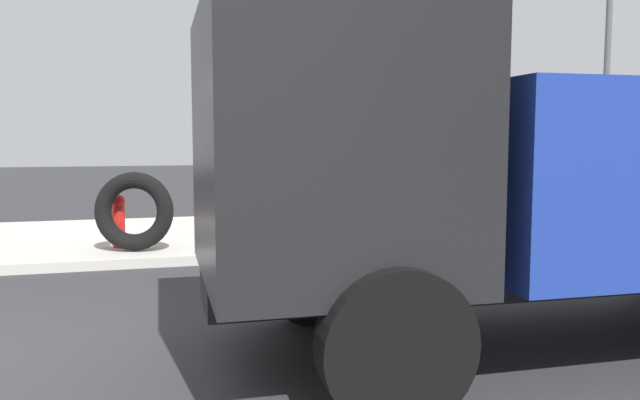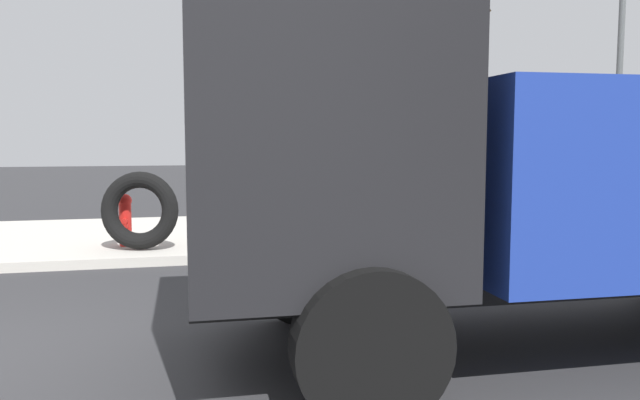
# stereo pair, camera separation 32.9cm
# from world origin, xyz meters

# --- Properties ---
(sidewalk_curb) EXTENTS (36.00, 5.00, 0.15)m
(sidewalk_curb) POSITION_xyz_m (0.00, 6.50, 0.07)
(sidewalk_curb) COLOR #BCB7AD
(sidewalk_curb) RESTS_ON ground
(fire_hydrant) EXTENTS (0.23, 0.52, 0.87)m
(fire_hydrant) POSITION_xyz_m (0.94, 5.13, 0.62)
(fire_hydrant) COLOR red
(fire_hydrant) RESTS_ON sidewalk_curb
(loose_tire) EXTENTS (1.31, 0.68, 1.27)m
(loose_tire) POSITION_xyz_m (1.20, 4.71, 0.79)
(loose_tire) COLOR black
(loose_tire) RESTS_ON sidewalk_curb
(dump_truck_blue) EXTENTS (7.04, 2.88, 3.00)m
(dump_truck_blue) POSITION_xyz_m (5.16, -0.61, 1.61)
(dump_truck_blue) COLOR #1E3899
(dump_truck_blue) RESTS_ON ground
(bare_tree) EXTENTS (1.50, 1.11, 5.27)m
(bare_tree) POSITION_xyz_m (7.42, 6.16, 2.86)
(bare_tree) COLOR #4C3823
(bare_tree) RESTS_ON sidewalk_curb
(street_light_pole) EXTENTS (0.12, 0.12, 5.86)m
(street_light_pole) POSITION_xyz_m (10.10, 4.92, 3.08)
(street_light_pole) COLOR #595B5E
(street_light_pole) RESTS_ON sidewalk_curb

